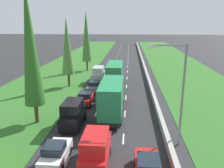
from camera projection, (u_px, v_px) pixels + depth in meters
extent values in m
plane|color=#28282B|center=(121.00, 64.00, 58.80)|extent=(300.00, 300.00, 0.00)
cube|color=#2D6623|center=(74.00, 64.00, 59.75)|extent=(14.00, 140.00, 0.04)
cube|color=#2D6623|center=(177.00, 65.00, 57.72)|extent=(14.00, 140.00, 0.04)
cube|color=#9E9B93|center=(143.00, 63.00, 58.26)|extent=(0.44, 120.00, 0.85)
cube|color=white|center=(87.00, 137.00, 21.46)|extent=(0.14, 2.00, 0.01)
cube|color=white|center=(96.00, 113.00, 27.22)|extent=(0.14, 2.00, 0.01)
cube|color=white|center=(102.00, 97.00, 32.99)|extent=(0.14, 2.00, 0.01)
cube|color=white|center=(106.00, 86.00, 38.75)|extent=(0.14, 2.00, 0.01)
cube|color=white|center=(109.00, 78.00, 44.52)|extent=(0.14, 2.00, 0.01)
cube|color=white|center=(112.00, 71.00, 50.29)|extent=(0.14, 2.00, 0.01)
cube|color=white|center=(114.00, 66.00, 56.05)|extent=(0.14, 2.00, 0.01)
cube|color=white|center=(115.00, 62.00, 61.82)|extent=(0.14, 2.00, 0.01)
cube|color=white|center=(116.00, 59.00, 67.58)|extent=(0.14, 2.00, 0.01)
cube|color=white|center=(118.00, 56.00, 73.35)|extent=(0.14, 2.00, 0.01)
cube|color=white|center=(118.00, 53.00, 79.12)|extent=(0.14, 2.00, 0.01)
cube|color=white|center=(119.00, 51.00, 84.88)|extent=(0.14, 2.00, 0.01)
cube|color=white|center=(120.00, 49.00, 90.65)|extent=(0.14, 2.00, 0.01)
cube|color=white|center=(121.00, 48.00, 96.41)|extent=(0.14, 2.00, 0.01)
cube|color=white|center=(121.00, 46.00, 102.18)|extent=(0.14, 2.00, 0.01)
cube|color=white|center=(122.00, 45.00, 107.95)|extent=(0.14, 2.00, 0.01)
cube|color=white|center=(122.00, 44.00, 113.71)|extent=(0.14, 2.00, 0.01)
cube|color=white|center=(123.00, 139.00, 21.19)|extent=(0.14, 2.00, 0.01)
cube|color=white|center=(125.00, 114.00, 26.96)|extent=(0.14, 2.00, 0.01)
cube|color=white|center=(126.00, 98.00, 32.72)|extent=(0.14, 2.00, 0.01)
cube|color=white|center=(126.00, 86.00, 38.49)|extent=(0.14, 2.00, 0.01)
cube|color=white|center=(127.00, 78.00, 44.26)|extent=(0.14, 2.00, 0.01)
cube|color=white|center=(127.00, 72.00, 50.02)|extent=(0.14, 2.00, 0.01)
cube|color=white|center=(128.00, 67.00, 55.79)|extent=(0.14, 2.00, 0.01)
cube|color=white|center=(128.00, 62.00, 61.55)|extent=(0.14, 2.00, 0.01)
cube|color=white|center=(128.00, 59.00, 67.32)|extent=(0.14, 2.00, 0.01)
cube|color=white|center=(128.00, 56.00, 73.09)|extent=(0.14, 2.00, 0.01)
cube|color=white|center=(128.00, 54.00, 78.85)|extent=(0.14, 2.00, 0.01)
cube|color=white|center=(129.00, 51.00, 84.62)|extent=(0.14, 2.00, 0.01)
cube|color=white|center=(129.00, 50.00, 90.38)|extent=(0.14, 2.00, 0.01)
cube|color=white|center=(129.00, 48.00, 96.15)|extent=(0.14, 2.00, 0.01)
cube|color=white|center=(129.00, 46.00, 101.92)|extent=(0.14, 2.00, 0.01)
cube|color=white|center=(129.00, 45.00, 107.68)|extent=(0.14, 2.00, 0.01)
cube|color=white|center=(129.00, 44.00, 113.45)|extent=(0.14, 2.00, 0.01)
cube|color=white|center=(56.00, 154.00, 17.50)|extent=(1.68, 3.90, 0.76)
cube|color=#19232D|center=(54.00, 148.00, 17.02)|extent=(1.52, 1.60, 0.64)
cylinder|color=black|center=(52.00, 150.00, 18.82)|extent=(0.22, 0.64, 0.64)
cylinder|color=black|center=(70.00, 150.00, 18.70)|extent=(0.22, 0.64, 0.64)
cylinder|color=black|center=(41.00, 167.00, 16.50)|extent=(0.22, 0.64, 0.64)
cylinder|color=black|center=(61.00, 168.00, 16.38)|extent=(0.22, 0.64, 0.64)
cube|color=black|center=(74.00, 117.00, 23.67)|extent=(1.90, 4.90, 1.40)
cube|color=black|center=(72.00, 107.00, 23.05)|extent=(1.80, 3.10, 1.10)
cylinder|color=black|center=(70.00, 117.00, 25.39)|extent=(0.22, 0.64, 0.64)
cylinder|color=black|center=(85.00, 117.00, 25.25)|extent=(0.22, 0.64, 0.64)
cylinder|color=black|center=(62.00, 129.00, 22.47)|extent=(0.22, 0.64, 0.64)
cylinder|color=black|center=(79.00, 130.00, 22.33)|extent=(0.22, 0.64, 0.64)
cube|color=red|center=(86.00, 99.00, 30.01)|extent=(1.68, 3.90, 0.76)
cube|color=#19232D|center=(85.00, 95.00, 29.54)|extent=(1.52, 1.60, 0.64)
cylinder|color=black|center=(82.00, 99.00, 31.33)|extent=(0.22, 0.64, 0.64)
cylinder|color=black|center=(93.00, 99.00, 31.22)|extent=(0.22, 0.64, 0.64)
cylinder|color=black|center=(78.00, 105.00, 29.01)|extent=(0.22, 0.64, 0.64)
cylinder|color=black|center=(90.00, 105.00, 28.89)|extent=(0.22, 0.64, 0.64)
cube|color=red|center=(96.00, 154.00, 16.94)|extent=(1.90, 4.90, 1.40)
cube|color=red|center=(95.00, 141.00, 16.32)|extent=(1.80, 3.10, 1.10)
cylinder|color=black|center=(89.00, 151.00, 18.65)|extent=(0.22, 0.64, 0.64)
cylinder|color=black|center=(109.00, 152.00, 18.52)|extent=(0.22, 0.64, 0.64)
cube|color=black|center=(112.00, 109.00, 27.01)|extent=(2.20, 9.40, 0.56)
cube|color=red|center=(114.00, 88.00, 30.07)|extent=(2.40, 2.20, 2.50)
cube|color=#1E7F47|center=(112.00, 96.00, 25.44)|extent=(2.44, 7.20, 3.30)
cylinder|color=black|center=(106.00, 101.00, 30.34)|extent=(0.22, 0.64, 0.64)
cylinder|color=black|center=(122.00, 102.00, 30.18)|extent=(0.22, 0.64, 0.64)
cylinder|color=black|center=(101.00, 118.00, 25.08)|extent=(0.22, 0.64, 0.64)
cylinder|color=black|center=(121.00, 118.00, 24.91)|extent=(0.22, 0.64, 0.64)
cylinder|color=black|center=(100.00, 122.00, 24.04)|extent=(0.22, 0.64, 0.64)
cylinder|color=black|center=(120.00, 123.00, 23.87)|extent=(0.22, 0.64, 0.64)
cube|color=slate|center=(94.00, 87.00, 35.87)|extent=(1.76, 4.50, 0.72)
cube|color=#19232D|center=(94.00, 83.00, 35.55)|extent=(1.56, 1.90, 0.60)
cylinder|color=black|center=(90.00, 86.00, 37.36)|extent=(0.22, 0.64, 0.64)
cylinder|color=black|center=(100.00, 87.00, 37.24)|extent=(0.22, 0.64, 0.64)
cylinder|color=black|center=(87.00, 91.00, 34.68)|extent=(0.22, 0.64, 0.64)
cylinder|color=black|center=(98.00, 92.00, 34.56)|extent=(0.22, 0.64, 0.64)
cube|color=#19232D|center=(149.00, 163.00, 15.38)|extent=(1.56, 1.90, 0.60)
cylinder|color=black|center=(136.00, 162.00, 17.20)|extent=(0.22, 0.64, 0.64)
cylinder|color=black|center=(157.00, 163.00, 17.08)|extent=(0.22, 0.64, 0.64)
cube|color=black|center=(115.00, 83.00, 38.27)|extent=(2.20, 9.40, 0.56)
cube|color=#1E47B7|center=(116.00, 70.00, 41.32)|extent=(2.40, 2.20, 2.50)
cube|color=#1E7F47|center=(115.00, 74.00, 36.70)|extent=(2.44, 7.20, 3.30)
cylinder|color=black|center=(110.00, 80.00, 41.60)|extent=(0.22, 0.64, 0.64)
cylinder|color=black|center=(122.00, 80.00, 41.43)|extent=(0.22, 0.64, 0.64)
cylinder|color=black|center=(107.00, 88.00, 36.33)|extent=(0.22, 0.64, 0.64)
cylinder|color=black|center=(121.00, 88.00, 36.16)|extent=(0.22, 0.64, 0.64)
cylinder|color=black|center=(107.00, 90.00, 35.29)|extent=(0.22, 0.64, 0.64)
cylinder|color=black|center=(121.00, 90.00, 35.12)|extent=(0.22, 0.64, 0.64)
cube|color=silver|center=(99.00, 76.00, 41.46)|extent=(1.90, 4.90, 1.40)
cube|color=silver|center=(98.00, 70.00, 40.83)|extent=(1.80, 3.10, 1.10)
cylinder|color=black|center=(95.00, 78.00, 43.17)|extent=(0.22, 0.64, 0.64)
cylinder|color=black|center=(104.00, 78.00, 43.04)|extent=(0.22, 0.64, 0.64)
cylinder|color=black|center=(93.00, 82.00, 40.25)|extent=(0.22, 0.64, 0.64)
cylinder|color=black|center=(102.00, 82.00, 40.12)|extent=(0.22, 0.64, 0.64)
cylinder|color=#4C3823|center=(37.00, 113.00, 24.37)|extent=(0.41, 0.41, 2.20)
cone|color=#2D6623|center=(30.00, 45.00, 22.42)|extent=(2.17, 2.17, 12.48)
cylinder|color=#4C3823|center=(69.00, 80.00, 38.31)|extent=(0.40, 0.40, 2.20)
cone|color=#4C7F38|center=(67.00, 46.00, 36.78)|extent=(2.09, 2.09, 9.30)
cylinder|color=#4C3823|center=(87.00, 66.00, 50.84)|extent=(0.40, 0.40, 2.20)
cone|color=#3D752D|center=(86.00, 36.00, 49.09)|extent=(2.13, 2.13, 10.99)
cylinder|color=gray|center=(182.00, 97.00, 19.06)|extent=(0.20, 0.20, 9.00)
cylinder|color=gray|center=(169.00, 45.00, 18.01)|extent=(2.80, 0.12, 0.12)
cube|color=silver|center=(152.00, 46.00, 18.14)|extent=(0.60, 0.28, 0.20)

